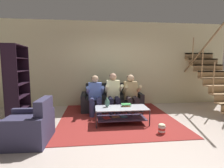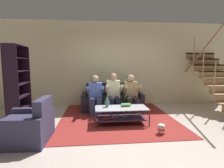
% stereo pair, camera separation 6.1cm
% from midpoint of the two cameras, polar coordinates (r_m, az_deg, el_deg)
% --- Properties ---
extents(ground, '(16.80, 16.80, 0.00)m').
position_cam_midpoint_polar(ground, '(4.05, 3.72, -14.64)').
color(ground, '#C0AFA5').
extents(back_partition, '(8.40, 0.12, 2.90)m').
position_cam_midpoint_polar(back_partition, '(6.20, -0.28, 6.53)').
color(back_partition, beige).
rests_on(back_partition, ground).
extents(staircase_run, '(1.09, 2.49, 2.77)m').
position_cam_midpoint_polar(staircase_run, '(6.38, 30.57, 1.94)').
color(staircase_run, tan).
rests_on(staircase_run, ground).
extents(couch, '(1.91, 0.90, 0.81)m').
position_cam_midpoint_polar(couch, '(5.68, -0.51, -5.49)').
color(couch, black).
rests_on(couch, ground).
extents(person_seated_left, '(0.50, 0.58, 1.13)m').
position_cam_midpoint_polar(person_seated_left, '(5.06, -5.86, -3.08)').
color(person_seated_left, navy).
rests_on(person_seated_left, ground).
extents(person_seated_middle, '(0.50, 0.58, 1.19)m').
position_cam_midpoint_polar(person_seated_middle, '(5.09, 0.12, -2.66)').
color(person_seated_middle, '#1D1D33').
rests_on(person_seated_middle, ground).
extents(person_seated_right, '(0.50, 0.58, 1.14)m').
position_cam_midpoint_polar(person_seated_right, '(5.18, 5.97, -2.77)').
color(person_seated_right, '#2D2529').
rests_on(person_seated_right, ground).
extents(coffee_table, '(1.27, 0.60, 0.40)m').
position_cam_midpoint_polar(coffee_table, '(4.35, 2.58, -9.37)').
color(coffee_table, '#B3B7C3').
rests_on(coffee_table, ground).
extents(area_rug, '(3.00, 3.35, 0.01)m').
position_cam_midpoint_polar(area_rug, '(4.96, 1.06, -10.48)').
color(area_rug, maroon).
rests_on(area_rug, ground).
extents(vase, '(0.12, 0.12, 0.22)m').
position_cam_midpoint_polar(vase, '(4.34, -1.98, -6.13)').
color(vase, '#457160').
rests_on(vase, coffee_table).
extents(book_stack, '(0.24, 0.18, 0.06)m').
position_cam_midpoint_polar(book_stack, '(4.44, 4.22, -6.81)').
color(book_stack, orange).
rests_on(book_stack, coffee_table).
extents(bookshelf, '(0.37, 0.95, 1.92)m').
position_cam_midpoint_polar(bookshelf, '(5.01, -29.18, -1.73)').
color(bookshelf, black).
rests_on(bookshelf, ground).
extents(armchair, '(0.87, 0.91, 0.83)m').
position_cam_midpoint_polar(armchair, '(3.74, -26.09, -12.59)').
color(armchair, '#34314D').
rests_on(armchair, ground).
extents(popcorn_tub, '(0.15, 0.15, 0.22)m').
position_cam_midpoint_polar(popcorn_tub, '(3.92, 15.50, -13.90)').
color(popcorn_tub, red).
rests_on(popcorn_tub, ground).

